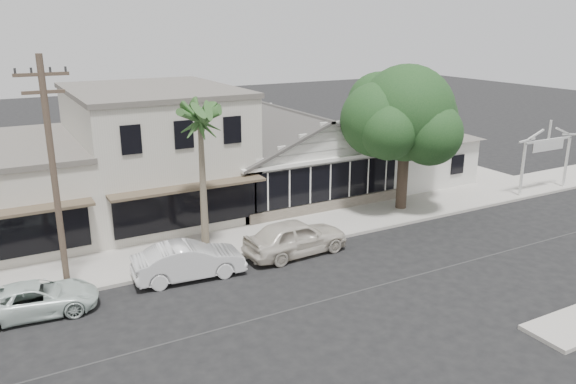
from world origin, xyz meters
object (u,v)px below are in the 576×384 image
car_0 (296,237)px  shade_tree (402,116)px  car_2 (36,299)px  arch_sign (548,142)px  car_1 (189,261)px  utility_pole (54,174)px

car_0 → shade_tree: 9.66m
car_0 → car_2: (-10.76, -0.25, -0.22)m
arch_sign → car_0: size_ratio=0.86×
car_1 → shade_tree: size_ratio=0.56×
car_0 → utility_pole: bearing=82.0°
utility_pole → shade_tree: (17.68, 1.98, 0.46)m
car_2 → shade_tree: shade_tree is taller
arch_sign → car_2: size_ratio=0.97×
arch_sign → shade_tree: (-9.72, 1.88, 2.09)m
utility_pole → arch_sign: bearing=0.2°
car_2 → shade_tree: 19.68m
car_1 → shade_tree: (13.11, 2.82, 4.51)m
utility_pole → shade_tree: utility_pole is taller
utility_pole → car_2: utility_pole is taller
utility_pole → car_1: size_ratio=2.00×
car_0 → car_1: bearing=87.1°
car_0 → shade_tree: size_ratio=0.60×
car_2 → car_1: bearing=-81.8°
car_0 → car_2: 10.77m
car_1 → utility_pole: bearing=84.5°
car_1 → car_2: bearing=97.2°
car_0 → car_1: 5.00m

